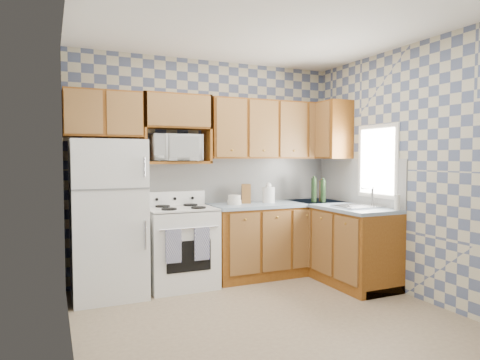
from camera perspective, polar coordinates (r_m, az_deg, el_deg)
name	(u,v)px	position (r m, az deg, el deg)	size (l,w,h in m)	color
floor	(268,317)	(4.20, 3.72, -17.80)	(3.40, 3.40, 0.00)	#78634D
back_wall	(209,169)	(5.40, -4.16, 1.48)	(3.40, 0.02, 2.70)	slate
right_wall	(408,171)	(4.96, 21.45, 1.15)	(0.02, 3.20, 2.70)	slate
backsplash_back	(238,180)	(5.54, -0.23, -0.02)	(2.60, 0.01, 0.56)	silver
backsplash_right	(358,181)	(5.55, 15.45, -0.13)	(0.01, 1.60, 0.56)	silver
refrigerator	(108,219)	(4.80, -17.18, -4.94)	(0.75, 0.70, 1.68)	white
stove_body	(181,248)	(5.05, -7.93, -8.94)	(0.76, 0.65, 0.90)	white
cooktop	(180,209)	(4.98, -7.97, -3.81)	(0.76, 0.65, 0.03)	silver
backguard	(174,198)	(5.23, -8.81, -2.44)	(0.76, 0.08, 0.17)	white
dish_towel_left	(173,246)	(4.66, -8.86, -8.71)	(0.17, 0.03, 0.36)	navy
dish_towel_right	(202,244)	(4.75, -5.10, -8.46)	(0.17, 0.03, 0.36)	navy
base_cabinets_back	(278,240)	(5.57, 5.04, -7.91)	(1.75, 0.60, 0.88)	#6A350F
base_cabinets_right	(338,243)	(5.46, 12.96, -8.19)	(0.60, 1.60, 0.88)	#6A350F
countertop_back	(278,204)	(5.49, 5.09, -3.20)	(1.77, 0.63, 0.04)	gray
countertop_right	(338,206)	(5.39, 12.98, -3.39)	(0.63, 1.60, 0.04)	gray
upper_cabinets_back	(273,130)	(5.60, 4.43, 6.65)	(1.75, 0.33, 0.74)	#6A350F
upper_cabinets_fridge	(103,114)	(4.96, -17.82, 8.38)	(0.82, 0.33, 0.50)	#6A350F
upper_cabinets_right	(327,131)	(5.81, 11.51, 6.47)	(0.33, 0.70, 0.74)	#6A350F
microwave_shelf	(176,163)	(5.10, -8.51, 2.32)	(0.80, 0.33, 0.03)	#6A350F
microwave	(175,148)	(5.09, -8.61, 4.25)	(0.57, 0.38, 0.31)	white
sink	(357,207)	(5.12, 15.39, -3.48)	(0.48, 0.40, 0.03)	#B7B7BC
window	(378,161)	(5.27, 17.86, 2.39)	(0.02, 0.66, 0.86)	silver
bottle_0	(314,190)	(5.58, 9.82, -1.33)	(0.07, 0.07, 0.31)	black
bottle_1	(323,191)	(5.59, 11.01, -1.44)	(0.07, 0.07, 0.29)	black
bottle_2	(322,191)	(5.70, 10.85, -1.46)	(0.07, 0.07, 0.27)	brown
knife_block	(246,194)	(5.36, 0.81, -1.83)	(0.11, 0.11, 0.24)	brown
electric_kettle	(269,195)	(5.45, 3.83, -1.99)	(0.16, 0.16, 0.20)	white
food_containers	(234,200)	(5.22, -0.76, -2.66)	(0.17, 0.17, 0.12)	beige
soap_bottle	(397,202)	(4.97, 20.22, -2.82)	(0.06, 0.06, 0.17)	beige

